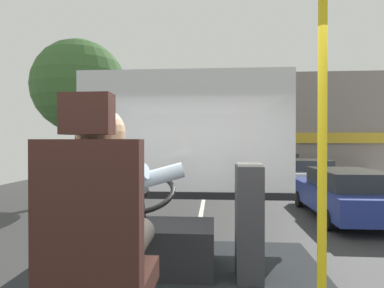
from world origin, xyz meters
name	(u,v)px	position (x,y,z in m)	size (l,w,h in m)	color
ground	(204,198)	(0.00, 8.80, -0.02)	(18.00, 44.00, 0.06)	#343434
driver_seat	(97,259)	(-0.20, -0.50, 1.39)	(0.48, 0.48, 1.34)	black
bus_driver	(106,211)	(-0.20, -0.37, 1.59)	(0.78, 0.60, 0.82)	#332D28
steering_console	(151,244)	(-0.20, 0.76, 1.04)	(1.10, 1.00, 0.88)	black
handrail_pole	(322,170)	(0.87, -0.38, 1.80)	(0.04, 0.04, 1.98)	yellow
fare_box	(249,221)	(0.63, 0.65, 1.29)	(0.21, 0.28, 0.95)	#333338
windshield_panel	(184,148)	(0.00, 1.62, 1.86)	(2.50, 0.08, 1.48)	silver
street_tree	(80,87)	(-4.01, 8.01, 3.69)	(2.99, 2.99, 5.20)	#4C3828
shop_building	(296,125)	(5.75, 19.21, 2.98)	(13.21, 5.01, 5.97)	gray
parked_car_blue	(345,193)	(3.65, 6.22, 0.63)	(1.76, 3.89, 1.22)	navy
parked_car_white	(305,173)	(4.08, 11.33, 0.62)	(1.82, 4.24, 1.20)	silver
parked_car_charcoal	(279,163)	(4.05, 16.37, 0.64)	(1.98, 4.05, 1.24)	#474C51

